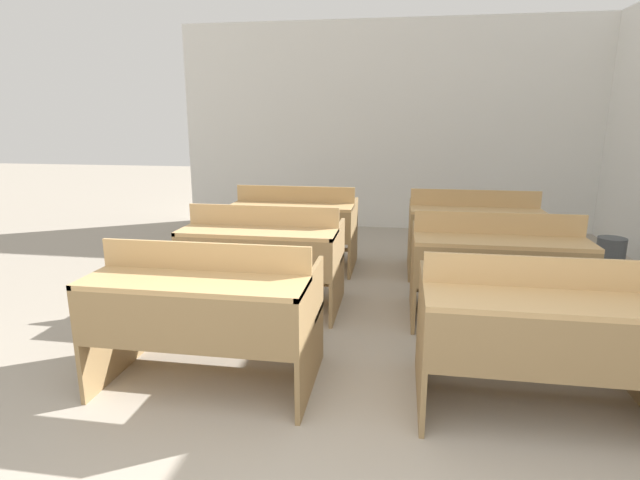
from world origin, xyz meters
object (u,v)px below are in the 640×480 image
(bench_second_right, at_px, (495,265))
(bench_front_left, at_px, (207,310))
(bench_third_right, at_px, (473,230))
(wastepaper_bin, at_px, (611,251))
(bench_front_right, at_px, (541,332))
(bench_second_left, at_px, (263,254))
(bench_third_left, at_px, (295,224))

(bench_second_right, bearing_deg, bench_front_left, -146.05)
(bench_third_right, height_order, wastepaper_bin, bench_third_right)
(bench_front_left, height_order, bench_front_right, same)
(bench_second_right, bearing_deg, bench_front_right, -89.04)
(bench_second_left, relative_size, bench_third_left, 1.00)
(bench_second_right, distance_m, bench_third_right, 1.24)
(bench_front_left, height_order, bench_second_right, same)
(bench_front_left, bearing_deg, bench_second_left, 90.10)
(bench_second_right, height_order, wastepaper_bin, bench_second_right)
(bench_third_left, bearing_deg, wastepaper_bin, 10.39)
(bench_second_right, distance_m, wastepaper_bin, 2.45)
(bench_second_right, height_order, bench_third_right, same)
(bench_front_left, relative_size, bench_third_right, 1.00)
(bench_front_left, distance_m, bench_third_right, 3.11)
(bench_front_right, xyz_separation_m, bench_second_left, (-1.89, 1.27, 0.00))
(bench_second_right, xyz_separation_m, wastepaper_bin, (1.57, 1.86, -0.32))
(bench_front_left, relative_size, bench_third_left, 1.00)
(bench_front_right, relative_size, bench_third_right, 1.00)
(bench_third_right, xyz_separation_m, wastepaper_bin, (1.58, 0.62, -0.32))
(bench_third_right, relative_size, wastepaper_bin, 4.13)
(bench_third_right, bearing_deg, bench_third_left, -179.65)
(bench_second_right, height_order, bench_third_left, same)
(bench_front_right, height_order, wastepaper_bin, bench_front_right)
(bench_second_right, bearing_deg, bench_second_left, 179.63)
(bench_third_left, distance_m, wastepaper_bin, 3.49)
(bench_third_left, xyz_separation_m, wastepaper_bin, (3.42, 0.63, -0.32))
(bench_front_left, height_order, bench_second_left, same)
(bench_front_right, bearing_deg, bench_third_left, 126.96)
(bench_second_left, relative_size, wastepaper_bin, 4.13)
(bench_front_left, bearing_deg, wastepaper_bin, 42.20)
(bench_front_right, bearing_deg, bench_second_left, 146.00)
(bench_second_left, bearing_deg, wastepaper_bin, 28.23)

